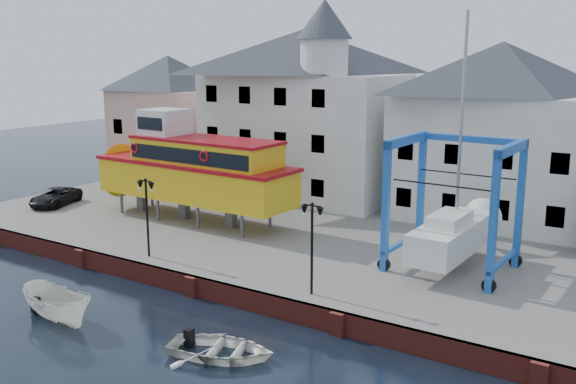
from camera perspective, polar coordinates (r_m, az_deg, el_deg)
The scene contains 13 objects.
ground at distance 31.73m, azimuth -8.52°, elevation -9.15°, with size 140.00×140.00×0.00m, color black.
hardstanding at distance 40.00m, azimuth 1.91°, elevation -3.71°, with size 44.00×22.00×1.00m, color slate.
quay_wall at distance 31.62m, azimuth -8.42°, elevation -8.25°, with size 44.00×0.47×1.00m.
building_pink at distance 55.26m, azimuth -10.48°, elevation 6.51°, with size 8.00×7.00×10.30m.
building_white_main at distance 47.49m, azimuth 1.53°, elevation 7.23°, with size 14.00×8.30×14.00m.
building_white_right at distance 42.66m, azimuth 18.14°, elevation 5.05°, with size 12.00×8.00×11.20m.
lamp_post_left at distance 34.00m, azimuth -12.48°, elevation -0.49°, with size 1.12×0.32×4.20m.
lamp_post_right at distance 27.95m, azimuth 2.15°, elevation -2.96°, with size 1.12×0.32×4.20m.
tour_boat at distance 41.50m, azimuth -9.29°, elevation 2.10°, with size 16.15×4.32×6.98m.
travel_lift at distance 33.19m, azimuth 14.84°, elevation -2.85°, with size 5.94×8.30×12.46m.
van at distance 47.99m, azimuth -19.97°, elevation -0.40°, with size 1.99×4.31×1.20m, color black.
motorboat_a at distance 30.36m, azimuth -19.66°, elevation -10.77°, with size 1.68×4.47×1.73m, color white.
motorboat_b at distance 25.76m, azimuth -5.99°, elevation -14.35°, with size 3.04×4.26×0.88m, color white.
Camera 1 is at (19.75, -21.99, 11.52)m, focal length 40.00 mm.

